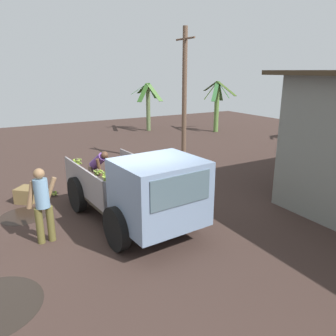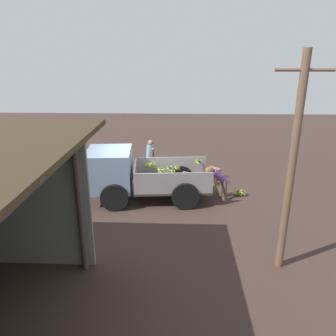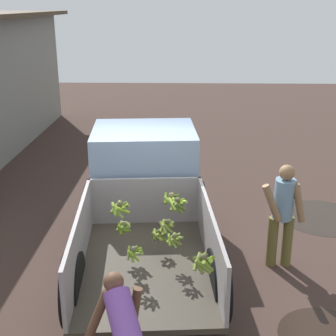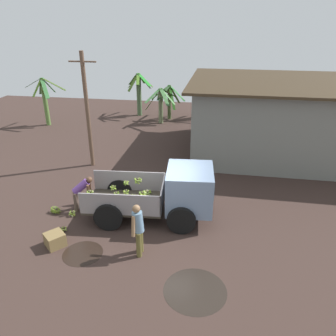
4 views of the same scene
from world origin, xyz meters
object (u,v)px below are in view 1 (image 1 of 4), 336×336
at_px(banana_bunch_on_ground_0, 83,186).
at_px(banana_bunch_on_ground_3, 80,180).
at_px(wooden_crate_0, 27,195).
at_px(banana_bunch_on_ground_2, 54,193).
at_px(person_worker_loading, 98,166).
at_px(utility_pole, 184,97).
at_px(person_foreground_visitor, 42,202).
at_px(banana_bunch_on_ground_1, 80,179).
at_px(cargo_truck, 148,192).

height_order(banana_bunch_on_ground_0, banana_bunch_on_ground_3, same).
bearing_deg(wooden_crate_0, banana_bunch_on_ground_2, 96.14).
xyz_separation_m(person_worker_loading, banana_bunch_on_ground_0, (-0.21, -0.49, -0.67)).
bearing_deg(banana_bunch_on_ground_3, utility_pole, 94.04).
distance_m(person_foreground_visitor, wooden_crate_0, 2.82).
bearing_deg(banana_bunch_on_ground_1, banana_bunch_on_ground_3, -19.02).
distance_m(cargo_truck, banana_bunch_on_ground_0, 3.89).
bearing_deg(banana_bunch_on_ground_0, utility_pole, 101.84).
relative_size(person_worker_loading, banana_bunch_on_ground_0, 5.47).
bearing_deg(utility_pole, cargo_truck, -40.22).
bearing_deg(person_foreground_visitor, person_worker_loading, -39.29).
xyz_separation_m(utility_pole, banana_bunch_on_ground_3, (0.31, -4.44, -2.63)).
height_order(banana_bunch_on_ground_1, banana_bunch_on_ground_3, banana_bunch_on_ground_1).
bearing_deg(utility_pole, wooden_crate_0, -79.58).
bearing_deg(banana_bunch_on_ground_2, banana_bunch_on_ground_3, 126.45).
distance_m(person_foreground_visitor, banana_bunch_on_ground_1, 4.19).
relative_size(utility_pole, banana_bunch_on_ground_0, 22.07).
distance_m(banana_bunch_on_ground_3, wooden_crate_0, 1.96).
bearing_deg(banana_bunch_on_ground_0, person_worker_loading, 67.39).
bearing_deg(cargo_truck, banana_bunch_on_ground_3, -178.36).
bearing_deg(cargo_truck, utility_pole, 135.20).
relative_size(person_foreground_visitor, banana_bunch_on_ground_1, 5.95).
relative_size(cargo_truck, banana_bunch_on_ground_0, 19.01).
height_order(cargo_truck, banana_bunch_on_ground_1, cargo_truck).
xyz_separation_m(person_foreground_visitor, wooden_crate_0, (-2.73, -0.05, -0.74)).
relative_size(person_worker_loading, banana_bunch_on_ground_3, 4.55).
distance_m(banana_bunch_on_ground_1, banana_bunch_on_ground_2, 1.39).
bearing_deg(cargo_truck, banana_bunch_on_ground_1, -179.23).
bearing_deg(utility_pole, person_foreground_visitor, -57.89).
bearing_deg(person_worker_loading, banana_bunch_on_ground_3, -177.38).
relative_size(person_foreground_visitor, wooden_crate_0, 3.13).
height_order(banana_bunch_on_ground_3, wooden_crate_0, wooden_crate_0).
distance_m(cargo_truck, banana_bunch_on_ground_3, 4.49).
relative_size(banana_bunch_on_ground_1, banana_bunch_on_ground_3, 1.00).
bearing_deg(wooden_crate_0, person_worker_loading, 89.77).
bearing_deg(cargo_truck, wooden_crate_0, -152.16).
relative_size(utility_pole, person_worker_loading, 4.03).
xyz_separation_m(banana_bunch_on_ground_2, wooden_crate_0, (0.08, -0.76, 0.13)).
xyz_separation_m(banana_bunch_on_ground_1, banana_bunch_on_ground_2, (0.90, -1.06, -0.04)).
relative_size(utility_pole, wooden_crate_0, 9.69).
distance_m(cargo_truck, person_worker_loading, 3.54).
height_order(utility_pole, banana_bunch_on_ground_0, utility_pole).
bearing_deg(banana_bunch_on_ground_3, wooden_crate_0, -64.96).
xyz_separation_m(cargo_truck, person_worker_loading, (-3.53, -0.06, -0.25)).
height_order(person_foreground_visitor, banana_bunch_on_ground_0, person_foreground_visitor).
bearing_deg(cargo_truck, person_worker_loading, 176.32).
height_order(person_worker_loading, banana_bunch_on_ground_1, person_worker_loading).
bearing_deg(utility_pole, banana_bunch_on_ground_3, -85.96).
xyz_separation_m(banana_bunch_on_ground_3, wooden_crate_0, (0.83, -1.77, 0.10)).
bearing_deg(banana_bunch_on_ground_2, utility_pole, 101.01).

